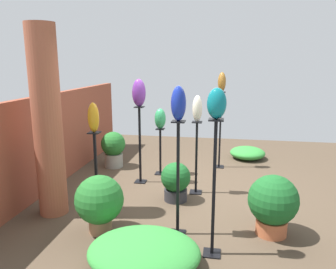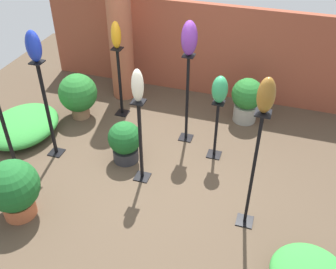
{
  "view_description": "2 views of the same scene",
  "coord_description": "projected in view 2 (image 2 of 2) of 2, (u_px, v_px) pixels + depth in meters",
  "views": [
    {
      "loc": [
        -5.31,
        -0.56,
        2.17
      ],
      "look_at": [
        -0.15,
        0.34,
        1.0
      ],
      "focal_mm": 35.0,
      "sensor_mm": 36.0,
      "label": 1
    },
    {
      "loc": [
        1.44,
        -3.82,
        3.67
      ],
      "look_at": [
        0.21,
        0.01,
        0.7
      ],
      "focal_mm": 42.0,
      "sensor_mm": 36.0,
      "label": 2
    }
  ],
  "objects": [
    {
      "name": "ground_plane",
      "position": [
        153.0,
        173.0,
        5.46
      ],
      "size": [
        8.0,
        8.0,
        0.0
      ],
      "primitive_type": "plane",
      "color": "#4C3D2D"
    },
    {
      "name": "brick_wall_back",
      "position": [
        199.0,
        49.0,
        6.82
      ],
      "size": [
        5.6,
        0.12,
        1.63
      ],
      "primitive_type": "cube",
      "color": "brown",
      "rests_on": "ground"
    },
    {
      "name": "brick_pillar",
      "position": [
        120.0,
        24.0,
        6.38
      ],
      "size": [
        0.4,
        0.4,
        2.67
      ],
      "primitive_type": "cylinder",
      "color": "#9E5138",
      "rests_on": "ground"
    },
    {
      "name": "pedestal_ivory",
      "position": [
        141.0,
        145.0,
        5.06
      ],
      "size": [
        0.2,
        0.2,
        1.22
      ],
      "color": "black",
      "rests_on": "ground"
    },
    {
      "name": "pedestal_teal",
      "position": [
        4.0,
        124.0,
        5.13
      ],
      "size": [
        0.2,
        0.2,
        1.58
      ],
      "color": "black",
      "rests_on": "ground"
    },
    {
      "name": "pedestal_jade",
      "position": [
        216.0,
        132.0,
        5.53
      ],
      "size": [
        0.2,
        0.2,
        0.91
      ],
      "color": "black",
      "rests_on": "ground"
    },
    {
      "name": "pedestal_violet",
      "position": [
        187.0,
        103.0,
        5.73
      ],
      "size": [
        0.2,
        0.2,
        1.4
      ],
      "color": "black",
      "rests_on": "ground"
    },
    {
      "name": "pedestal_bronze",
      "position": [
        252.0,
        177.0,
        4.32
      ],
      "size": [
        0.2,
        0.2,
        1.58
      ],
      "color": "black",
      "rests_on": "ground"
    },
    {
      "name": "pedestal_cobalt",
      "position": [
        48.0,
        114.0,
        5.41
      ],
      "size": [
        0.2,
        0.2,
        1.48
      ],
      "color": "black",
      "rests_on": "ground"
    },
    {
      "name": "pedestal_amber",
      "position": [
        120.0,
        85.0,
        6.35
      ],
      "size": [
        0.2,
        0.2,
        1.19
      ],
      "color": "black",
      "rests_on": "ground"
    },
    {
      "name": "art_vase_ivory",
      "position": [
        138.0,
        86.0,
        4.54
      ],
      "size": [
        0.14,
        0.16,
        0.42
      ],
      "primitive_type": "ellipsoid",
      "color": "beige",
      "rests_on": "pedestal_ivory"
    },
    {
      "name": "art_vase_jade",
      "position": [
        220.0,
        89.0,
        5.12
      ],
      "size": [
        0.21,
        0.21,
        0.39
      ],
      "primitive_type": "ellipsoid",
      "color": "#2D9356",
      "rests_on": "pedestal_jade"
    },
    {
      "name": "art_vase_violet",
      "position": [
        189.0,
        38.0,
        5.14
      ],
      "size": [
        0.22,
        0.24,
        0.48
      ],
      "primitive_type": "ellipsoid",
      "color": "#6B2D8C",
      "rests_on": "pedestal_violet"
    },
    {
      "name": "art_vase_bronze",
      "position": [
        266.0,
        95.0,
        3.71
      ],
      "size": [
        0.18,
        0.16,
        0.39
      ],
      "primitive_type": "ellipsoid",
      "color": "brown",
      "rests_on": "pedestal_bronze"
    },
    {
      "name": "art_vase_cobalt",
      "position": [
        33.0,
        46.0,
        4.82
      ],
      "size": [
        0.2,
        0.18,
        0.42
      ],
      "primitive_type": "ellipsoid",
      "color": "#192D9E",
      "rests_on": "pedestal_cobalt"
    },
    {
      "name": "art_vase_amber",
      "position": [
        116.0,
        35.0,
        5.84
      ],
      "size": [
        0.15,
        0.16,
        0.42
      ],
      "primitive_type": "ellipsoid",
      "color": "orange",
      "rests_on": "pedestal_amber"
    },
    {
      "name": "potted_plant_front_right",
      "position": [
        247.0,
        98.0,
        6.27
      ],
      "size": [
        0.5,
        0.5,
        0.75
      ],
      "color": "gray",
      "rests_on": "ground"
    },
    {
      "name": "potted_plant_walkway_edge",
      "position": [
        78.0,
        94.0,
        6.35
      ],
      "size": [
        0.62,
        0.62,
        0.76
      ],
      "color": "#936B4C",
      "rests_on": "ground"
    },
    {
      "name": "potted_plant_mid_left",
      "position": [
        125.0,
        141.0,
        5.51
      ],
      "size": [
        0.47,
        0.47,
        0.62
      ],
      "color": "#2D2D33",
      "rests_on": "ground"
    },
    {
      "name": "potted_plant_front_left",
      "position": [
        13.0,
        188.0,
        4.61
      ],
      "size": [
        0.63,
        0.63,
        0.79
      ],
      "color": "#B25B38",
      "rests_on": "ground"
    },
    {
      "name": "foliage_bed_east",
      "position": [
        23.0,
        126.0,
        6.1
      ],
      "size": [
        1.03,
        1.23,
        0.32
      ],
      "primitive_type": "ellipsoid",
      "color": "#338C38",
      "rests_on": "ground"
    }
  ]
}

